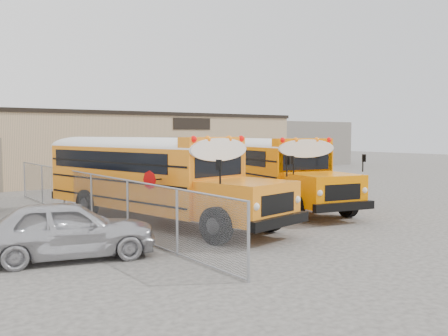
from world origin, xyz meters
TOP-DOWN VIEW (x-y plane):
  - ground at (0.00, 0.00)m, footprint 120.00×120.00m
  - warehouse at (-0.00, 19.99)m, footprint 30.20×10.20m
  - chainlink_fence at (-6.00, 3.00)m, footprint 0.07×18.07m
  - distant_building_right at (24.00, 24.00)m, footprint 10.00×8.00m
  - school_bus_left at (-5.39, 8.53)m, footprint 4.73×11.15m
  - school_bus_right at (3.37, 9.15)m, footprint 4.55×10.84m
  - tarp_bundle at (-0.96, -0.09)m, footprint 1.20×1.13m
  - car_silver at (-8.48, -1.61)m, footprint 4.85×2.94m

SIDE VIEW (x-z plane):
  - ground at x=0.00m, z-range 0.00..0.00m
  - tarp_bundle at x=-0.96m, z-range 0.02..1.51m
  - car_silver at x=-8.48m, z-range 0.00..1.54m
  - chainlink_fence at x=-6.00m, z-range 0.00..1.80m
  - school_bus_right at x=3.37m, z-range 0.24..3.33m
  - school_bus_left at x=-5.39m, z-range 0.25..3.42m
  - distant_building_right at x=24.00m, z-range 0.00..4.40m
  - warehouse at x=0.00m, z-range 0.04..4.71m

